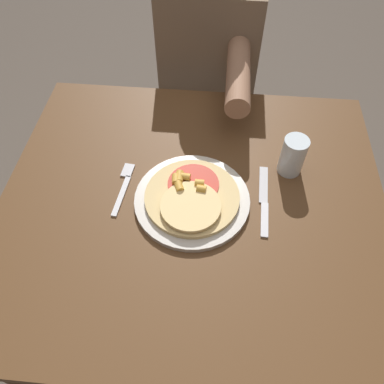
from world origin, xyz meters
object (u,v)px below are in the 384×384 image
(drinking_glass, at_px, (293,156))
(dining_table, at_px, (192,227))
(plate, at_px, (192,200))
(person_diner, at_px, (208,73))
(pizza, at_px, (191,197))
(fork, at_px, (124,185))
(knife, at_px, (264,201))

(drinking_glass, bearing_deg, dining_table, -152.67)
(plate, distance_m, person_diner, 0.64)
(pizza, relative_size, fork, 1.35)
(dining_table, distance_m, pizza, 0.15)
(dining_table, distance_m, person_diner, 0.64)
(fork, distance_m, knife, 0.37)
(dining_table, bearing_deg, fork, 169.78)
(dining_table, bearing_deg, drinking_glass, 27.33)
(plate, bearing_deg, dining_table, 31.65)
(plate, height_order, person_diner, person_diner)
(drinking_glass, bearing_deg, person_diner, 116.30)
(dining_table, xyz_separation_m, drinking_glass, (0.25, 0.13, 0.18))
(pizza, xyz_separation_m, person_diner, (0.00, 0.64, -0.09))
(dining_table, relative_size, plate, 3.37)
(drinking_glass, height_order, person_diner, person_diner)
(knife, xyz_separation_m, drinking_glass, (0.07, 0.11, 0.05))
(dining_table, height_order, pizza, pizza)
(plate, relative_size, drinking_glass, 2.64)
(knife, relative_size, person_diner, 0.18)
(pizza, relative_size, person_diner, 0.20)
(fork, bearing_deg, dining_table, -10.22)
(fork, height_order, person_diner, person_diner)
(pizza, bearing_deg, dining_table, 74.22)
(dining_table, distance_m, knife, 0.22)
(fork, xyz_separation_m, drinking_glass, (0.43, 0.10, 0.05))
(pizza, height_order, knife, pizza)
(knife, height_order, person_diner, person_diner)
(knife, distance_m, person_diner, 0.65)
(pizza, distance_m, person_diner, 0.65)
(pizza, height_order, drinking_glass, drinking_glass)
(dining_table, relative_size, person_diner, 0.82)
(knife, bearing_deg, dining_table, -175.18)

